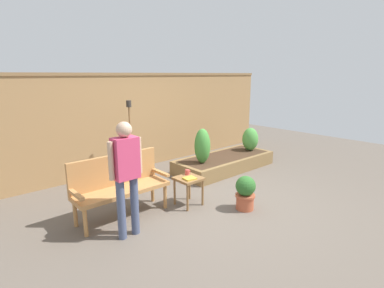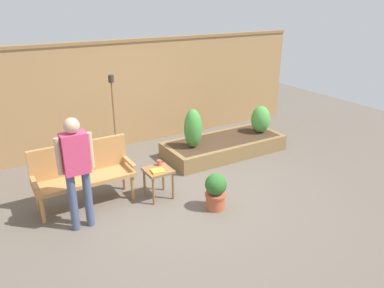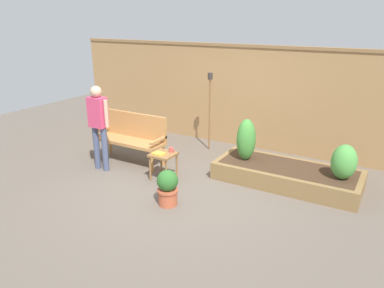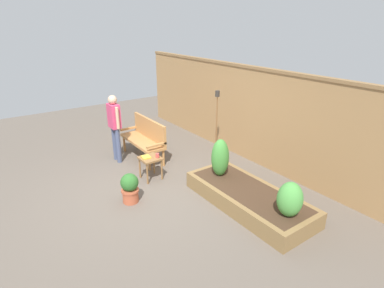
% 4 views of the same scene
% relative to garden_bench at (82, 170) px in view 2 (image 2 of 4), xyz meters
% --- Properties ---
extents(ground_plane, '(14.00, 14.00, 0.00)m').
position_rel_garden_bench_xyz_m(ground_plane, '(1.41, -0.65, -0.54)').
color(ground_plane, '#60564C').
extents(fence_back, '(8.40, 0.14, 2.16)m').
position_rel_garden_bench_xyz_m(fence_back, '(1.41, 1.95, 0.55)').
color(fence_back, '#A37A4C').
rests_on(fence_back, ground_plane).
extents(garden_bench, '(1.44, 0.48, 0.94)m').
position_rel_garden_bench_xyz_m(garden_bench, '(0.00, 0.00, 0.00)').
color(garden_bench, '#B77F47').
rests_on(garden_bench, ground_plane).
extents(side_table, '(0.40, 0.40, 0.48)m').
position_rel_garden_bench_xyz_m(side_table, '(1.03, -0.43, -0.15)').
color(side_table, olive).
rests_on(side_table, ground_plane).
extents(cup_on_table, '(0.11, 0.07, 0.08)m').
position_rel_garden_bench_xyz_m(cup_on_table, '(1.11, -0.31, -0.02)').
color(cup_on_table, '#CC4C47').
rests_on(cup_on_table, side_table).
extents(book_on_table, '(0.21, 0.19, 0.03)m').
position_rel_garden_bench_xyz_m(book_on_table, '(0.99, -0.51, -0.05)').
color(book_on_table, gold).
rests_on(book_on_table, side_table).
extents(potted_boxwood, '(0.32, 0.32, 0.56)m').
position_rel_garden_bench_xyz_m(potted_boxwood, '(1.60, -1.16, -0.25)').
color(potted_boxwood, '#B75638').
rests_on(potted_boxwood, ground_plane).
extents(raised_planter_bed, '(2.40, 1.00, 0.30)m').
position_rel_garden_bench_xyz_m(raised_planter_bed, '(2.92, 0.49, -0.39)').
color(raised_planter_bed, olive).
rests_on(raised_planter_bed, ground_plane).
extents(shrub_near_bench, '(0.33, 0.33, 0.73)m').
position_rel_garden_bench_xyz_m(shrub_near_bench, '(2.17, 0.45, 0.12)').
color(shrub_near_bench, brown).
rests_on(shrub_near_bench, raised_planter_bed).
extents(shrub_far_corner, '(0.39, 0.39, 0.56)m').
position_rel_garden_bench_xyz_m(shrub_far_corner, '(3.79, 0.45, 0.03)').
color(shrub_far_corner, brown).
rests_on(shrub_far_corner, raised_planter_bed).
extents(tiki_torch, '(0.10, 0.10, 1.62)m').
position_rel_garden_bench_xyz_m(tiki_torch, '(0.99, 1.33, 0.58)').
color(tiki_torch, brown).
rests_on(tiki_torch, ground_plane).
extents(person_by_bench, '(0.47, 0.20, 1.56)m').
position_rel_garden_bench_xyz_m(person_by_bench, '(-0.22, -0.64, 0.39)').
color(person_by_bench, '#475170').
rests_on(person_by_bench, ground_plane).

